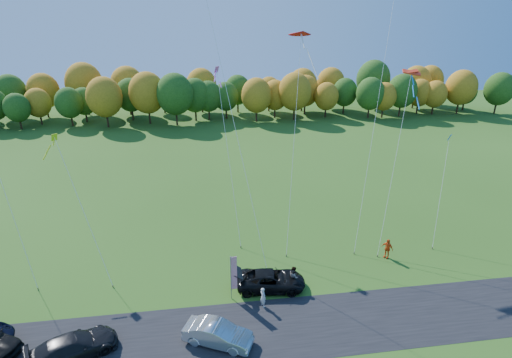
{
  "coord_description": "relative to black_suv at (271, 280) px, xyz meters",
  "views": [
    {
      "loc": [
        -4.39,
        -24.94,
        19.88
      ],
      "look_at": [
        0.0,
        6.0,
        7.0
      ],
      "focal_mm": 28.0,
      "sensor_mm": 36.0,
      "label": 1
    }
  ],
  "objects": [
    {
      "name": "feather_flag",
      "position": [
        -2.98,
        -0.79,
        1.54
      ],
      "size": [
        0.5,
        0.13,
        3.75
      ],
      "color": "#999999",
      "rests_on": "ground"
    },
    {
      "name": "kite_delta_blue",
      "position": [
        -2.44,
        7.95,
        13.07
      ],
      "size": [
        6.63,
        12.51,
        28.77
      ],
      "color": "#4C3F33",
      "rests_on": "ground"
    },
    {
      "name": "ground",
      "position": [
        -0.37,
        -0.37,
        -0.74
      ],
      "size": [
        160.0,
        160.0,
        0.0
      ],
      "primitive_type": "plane",
      "color": "#284D14"
    },
    {
      "name": "black_suv",
      "position": [
        0.0,
        0.0,
        0.0
      ],
      "size": [
        5.6,
        3.09,
        1.48
      ],
      "primitive_type": "imported",
      "rotation": [
        0.0,
        0.0,
        1.45
      ],
      "color": "black",
      "rests_on": "ground"
    },
    {
      "name": "kite_diamond_blue_low",
      "position": [
        16.86,
        5.51,
        4.01
      ],
      "size": [
        2.92,
        4.55,
        9.9
      ],
      "color": "#4C3F33",
      "rests_on": "ground"
    },
    {
      "name": "person_tailgate_a",
      "position": [
        -0.94,
        -1.98,
        0.06
      ],
      "size": [
        0.59,
        0.69,
        1.6
      ],
      "primitive_type": "imported",
      "rotation": [
        0.0,
        0.0,
        1.99
      ],
      "color": "silver",
      "rests_on": "ground"
    },
    {
      "name": "kite_diamond_pink",
      "position": [
        -2.36,
        10.08,
        6.94
      ],
      "size": [
        1.82,
        8.35,
        15.67
      ],
      "color": "#4C3F33",
      "rests_on": "ground"
    },
    {
      "name": "silver_sedan",
      "position": [
        -4.39,
        -5.1,
        0.01
      ],
      "size": [
        4.78,
        3.34,
        1.5
      ],
      "primitive_type": "imported",
      "rotation": [
        0.0,
        0.0,
        1.14
      ],
      "color": "silver",
      "rests_on": "ground"
    },
    {
      "name": "kite_diamond_yellow",
      "position": [
        -14.63,
        5.34,
        4.57
      ],
      "size": [
        5.19,
        7.55,
        11.06
      ],
      "color": "#4C3F33",
      "rests_on": "ground"
    },
    {
      "name": "tree_line",
      "position": [
        -0.37,
        54.63,
        -0.74
      ],
      "size": [
        116.0,
        12.0,
        10.0
      ],
      "primitive_type": null,
      "color": "#1E4711",
      "rests_on": "ground"
    },
    {
      "name": "kite_parafoil_rainbow",
      "position": [
        12.58,
        6.72,
        6.88
      ],
      "size": [
        6.53,
        8.01,
        15.55
      ],
      "color": "#4C3F33",
      "rests_on": "ground"
    },
    {
      "name": "dark_truck_a",
      "position": [
        -13.38,
        -4.94,
        0.03
      ],
      "size": [
        5.71,
        4.13,
        1.54
      ],
      "primitive_type": "imported",
      "rotation": [
        0.0,
        0.0,
        1.99
      ],
      "color": "black",
      "rests_on": "ground"
    },
    {
      "name": "kite_delta_red",
      "position": [
        3.62,
        8.86,
        8.77
      ],
      "size": [
        4.04,
        10.08,
        19.58
      ],
      "color": "#4C3F33",
      "rests_on": "ground"
    },
    {
      "name": "kite_parafoil_orange",
      "position": [
        11.71,
        9.69,
        13.21
      ],
      "size": [
        8.71,
        12.61,
        28.32
      ],
      "color": "#4C3F33",
      "rests_on": "ground"
    },
    {
      "name": "person_east",
      "position": [
        10.86,
        2.8,
        0.17
      ],
      "size": [
        1.01,
        1.12,
        1.83
      ],
      "primitive_type": "imported",
      "rotation": [
        0.0,
        0.0,
        -0.91
      ],
      "color": "#E34E15",
      "rests_on": "ground"
    },
    {
      "name": "kite_diamond_green",
      "position": [
        -19.86,
        5.03,
        5.15
      ],
      "size": [
        4.15,
        5.91,
        12.16
      ],
      "color": "#4C3F33",
      "rests_on": "ground"
    },
    {
      "name": "asphalt_strip",
      "position": [
        -0.37,
        -4.37,
        -0.74
      ],
      "size": [
        90.0,
        6.0,
        0.01
      ],
      "primitive_type": "cube",
      "color": "black",
      "rests_on": "ground"
    },
    {
      "name": "person_tailgate_b",
      "position": [
        1.82,
        0.02,
        0.15
      ],
      "size": [
        0.74,
        0.92,
        1.77
      ],
      "primitive_type": "imported",
      "rotation": [
        0.0,
        0.0,
        1.49
      ],
      "color": "gray",
      "rests_on": "ground"
    }
  ]
}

